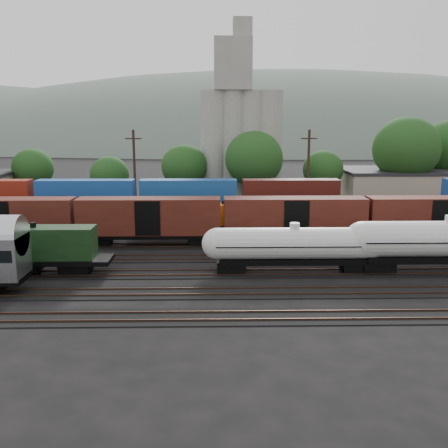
{
  "coord_description": "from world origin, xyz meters",
  "views": [
    {
      "loc": [
        -1.02,
        -46.92,
        13.07
      ],
      "look_at": [
        -0.06,
        2.0,
        3.0
      ],
      "focal_mm": 40.0,
      "sensor_mm": 36.0,
      "label": 1
    }
  ],
  "objects_px": {
    "orange_locomotive": "(200,216)",
    "grain_silo": "(240,133)",
    "green_locomotive": "(0,246)",
    "tank_car_a": "(294,245)"
  },
  "relations": [
    {
      "from": "orange_locomotive",
      "to": "grain_silo",
      "type": "xyz_separation_m",
      "value": [
        5.95,
        26.0,
        8.97
      ]
    },
    {
      "from": "orange_locomotive",
      "to": "grain_silo",
      "type": "bearing_deg",
      "value": 77.12
    },
    {
      "from": "green_locomotive",
      "to": "tank_car_a",
      "type": "relative_size",
      "value": 1.07
    },
    {
      "from": "tank_car_a",
      "to": "grain_silo",
      "type": "relative_size",
      "value": 0.55
    },
    {
      "from": "green_locomotive",
      "to": "tank_car_a",
      "type": "xyz_separation_m",
      "value": [
        25.41,
        0.0,
        -0.07
      ]
    },
    {
      "from": "tank_car_a",
      "to": "grain_silo",
      "type": "xyz_separation_m",
      "value": [
        -2.62,
        41.0,
        8.74
      ]
    },
    {
      "from": "green_locomotive",
      "to": "tank_car_a",
      "type": "distance_m",
      "value": 25.41
    },
    {
      "from": "orange_locomotive",
      "to": "tank_car_a",
      "type": "bearing_deg",
      "value": -60.27
    },
    {
      "from": "grain_silo",
      "to": "orange_locomotive",
      "type": "bearing_deg",
      "value": -102.88
    },
    {
      "from": "green_locomotive",
      "to": "tank_car_a",
      "type": "height_order",
      "value": "green_locomotive"
    }
  ]
}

